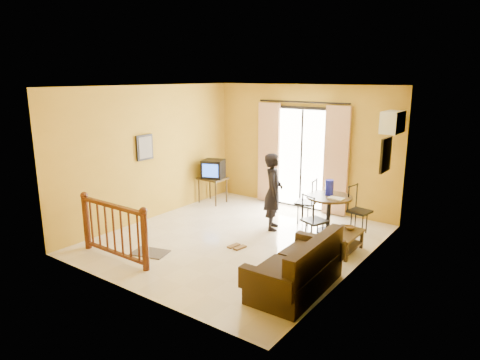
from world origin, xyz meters
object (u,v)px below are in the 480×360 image
Objects in this scene: dining_table at (329,204)px; standing_person at (273,192)px; coffee_table at (345,239)px; sofa at (299,270)px; television at (213,169)px.

dining_table is 0.57× the size of standing_person.
coffee_table is 1.66m from sofa.
dining_table is 1.05m from coffee_table.
dining_table is 1.10m from standing_person.
standing_person is (2.09, -0.70, -0.07)m from television.
sofa reaches higher than coffee_table.
sofa is 1.12× the size of standing_person.
dining_table is at bearing -93.67° from standing_person.
standing_person is (-1.63, 1.95, 0.46)m from sofa.
coffee_table is (3.72, -0.99, -0.60)m from television.
sofa is (0.00, -1.66, 0.07)m from coffee_table.
television is at bearing 42.76° from standing_person.
dining_table is 2.51m from sofa.
standing_person reaches higher than coffee_table.
dining_table is at bearing 130.81° from coffee_table.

